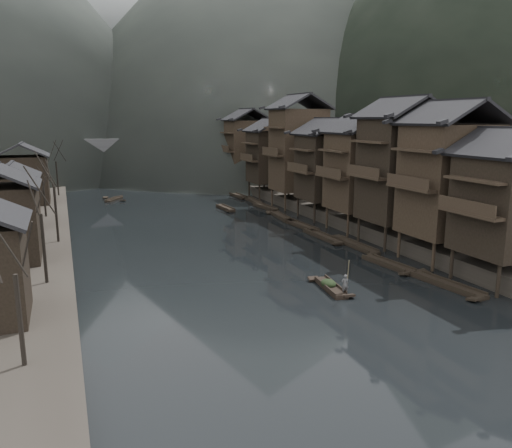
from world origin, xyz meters
name	(u,v)px	position (x,y,z in m)	size (l,w,h in m)	color
water	(267,278)	(0.00, 0.00, 0.00)	(300.00, 300.00, 0.00)	black
right_bank	(361,187)	(35.00, 40.00, 0.90)	(40.00, 200.00, 1.80)	#2D2823
stilt_houses	(334,150)	(17.28, 19.59, 9.03)	(9.00, 67.60, 16.75)	black
left_houses	(9,191)	(-20.50, 20.12, 5.66)	(8.10, 53.20, 8.73)	black
bare_trees	(45,182)	(-17.00, 18.23, 6.73)	(3.96, 63.50, 7.93)	black
moored_sampans	(303,225)	(11.99, 17.37, 0.20)	(2.93, 56.44, 0.47)	black
midriver_boats	(170,203)	(-0.22, 38.77, 0.20)	(16.77, 19.79, 0.44)	black
stone_bridge	(138,156)	(0.00, 72.00, 5.11)	(40.00, 6.00, 9.00)	#4C4C4F
hills	(107,10)	(4.36, 166.30, 52.14)	(320.00, 380.00, 112.80)	black
hero_sampan	(330,287)	(3.55, -4.32, 0.20)	(1.65, 5.15, 0.44)	black
cargo_heap	(329,279)	(3.52, -4.09, 0.77)	(1.12, 1.47, 0.67)	black
boatman	(345,281)	(3.78, -6.09, 1.20)	(0.56, 0.37, 1.53)	#515153
bamboo_pole	(349,247)	(3.98, -6.09, 3.80)	(0.06, 0.06, 4.28)	#8C7A51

